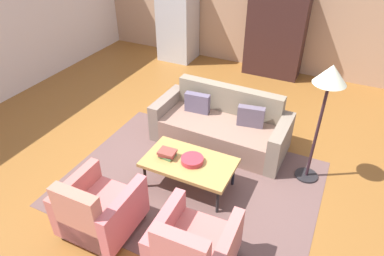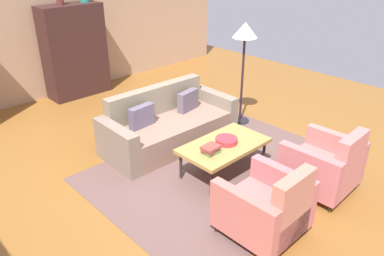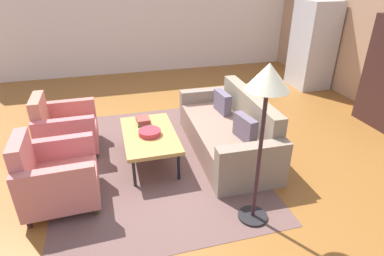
{
  "view_description": "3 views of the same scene",
  "coord_description": "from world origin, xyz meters",
  "px_view_note": "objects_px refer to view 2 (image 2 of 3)",
  "views": [
    {
      "loc": [
        1.69,
        -3.62,
        3.34
      ],
      "look_at": [
        -0.05,
        -0.02,
        0.63
      ],
      "focal_mm": 32.12,
      "sensor_mm": 36.0,
      "label": 1
    },
    {
      "loc": [
        -3.25,
        -3.42,
        2.87
      ],
      "look_at": [
        -0.16,
        -0.17,
        0.66
      ],
      "focal_mm": 35.64,
      "sensor_mm": 36.0,
      "label": 2
    },
    {
      "loc": [
        3.93,
        -0.92,
        2.44
      ],
      "look_at": [
        0.32,
        0.07,
        0.53
      ],
      "focal_mm": 29.57,
      "sensor_mm": 36.0,
      "label": 3
    }
  ],
  "objects_px": {
    "coffee_table": "(224,146)",
    "fruit_bowl": "(226,140)",
    "cabinet": "(75,51)",
    "floor_lamp": "(245,40)",
    "book_stack": "(211,149)",
    "couch": "(167,126)",
    "armchair_left": "(268,209)",
    "armchair_right": "(326,167)"
  },
  "relations": [
    {
      "from": "coffee_table",
      "to": "fruit_bowl",
      "type": "xyz_separation_m",
      "value": [
        0.04,
        0.0,
        0.07
      ]
    },
    {
      "from": "cabinet",
      "to": "floor_lamp",
      "type": "distance_m",
      "value": 3.49
    },
    {
      "from": "book_stack",
      "to": "couch",
      "type": "bearing_deg",
      "value": 76.03
    },
    {
      "from": "cabinet",
      "to": "armchair_left",
      "type": "bearing_deg",
      "value": -97.13
    },
    {
      "from": "book_stack",
      "to": "cabinet",
      "type": "xyz_separation_m",
      "value": [
        0.36,
        4.1,
        0.41
      ]
    },
    {
      "from": "cabinet",
      "to": "floor_lamp",
      "type": "xyz_separation_m",
      "value": [
        1.37,
        -3.16,
        0.54
      ]
    },
    {
      "from": "coffee_table",
      "to": "fruit_bowl",
      "type": "bearing_deg",
      "value": 0.0
    },
    {
      "from": "armchair_right",
      "to": "book_stack",
      "type": "bearing_deg",
      "value": 127.06
    },
    {
      "from": "cabinet",
      "to": "coffee_table",
      "type": "bearing_deg",
      "value": -90.77
    },
    {
      "from": "coffee_table",
      "to": "book_stack",
      "type": "distance_m",
      "value": 0.32
    },
    {
      "from": "couch",
      "to": "floor_lamp",
      "type": "height_order",
      "value": "floor_lamp"
    },
    {
      "from": "book_stack",
      "to": "floor_lamp",
      "type": "distance_m",
      "value": 2.19
    },
    {
      "from": "cabinet",
      "to": "couch",
      "type": "bearing_deg",
      "value": -91.04
    },
    {
      "from": "fruit_bowl",
      "to": "floor_lamp",
      "type": "distance_m",
      "value": 1.92
    },
    {
      "from": "couch",
      "to": "armchair_right",
      "type": "bearing_deg",
      "value": 105.55
    },
    {
      "from": "book_stack",
      "to": "cabinet",
      "type": "bearing_deg",
      "value": 85.01
    },
    {
      "from": "floor_lamp",
      "to": "coffee_table",
      "type": "bearing_deg",
      "value": -147.86
    },
    {
      "from": "couch",
      "to": "armchair_left",
      "type": "distance_m",
      "value": 2.43
    },
    {
      "from": "book_stack",
      "to": "coffee_table",
      "type": "bearing_deg",
      "value": 8.01
    },
    {
      "from": "couch",
      "to": "armchair_left",
      "type": "bearing_deg",
      "value": 76.9
    },
    {
      "from": "coffee_table",
      "to": "floor_lamp",
      "type": "distance_m",
      "value": 1.98
    },
    {
      "from": "armchair_right",
      "to": "floor_lamp",
      "type": "xyz_separation_m",
      "value": [
        0.83,
        2.06,
        1.1
      ]
    },
    {
      "from": "coffee_table",
      "to": "floor_lamp",
      "type": "height_order",
      "value": "floor_lamp"
    },
    {
      "from": "armchair_right",
      "to": "cabinet",
      "type": "xyz_separation_m",
      "value": [
        -0.55,
        5.22,
        0.56
      ]
    },
    {
      "from": "fruit_bowl",
      "to": "book_stack",
      "type": "xyz_separation_m",
      "value": [
        -0.35,
        -0.04,
        0.02
      ]
    },
    {
      "from": "couch",
      "to": "coffee_table",
      "type": "xyz_separation_m",
      "value": [
        -0.0,
        -1.19,
        0.11
      ]
    },
    {
      "from": "armchair_left",
      "to": "fruit_bowl",
      "type": "xyz_separation_m",
      "value": [
        0.64,
        1.17,
        0.13
      ]
    },
    {
      "from": "fruit_bowl",
      "to": "armchair_left",
      "type": "bearing_deg",
      "value": -118.89
    },
    {
      "from": "couch",
      "to": "book_stack",
      "type": "distance_m",
      "value": 1.28
    },
    {
      "from": "armchair_left",
      "to": "floor_lamp",
      "type": "xyz_separation_m",
      "value": [
        2.03,
        2.06,
        1.1
      ]
    },
    {
      "from": "fruit_bowl",
      "to": "cabinet",
      "type": "xyz_separation_m",
      "value": [
        0.01,
        4.06,
        0.43
      ]
    },
    {
      "from": "coffee_table",
      "to": "armchair_left",
      "type": "distance_m",
      "value": 1.31
    },
    {
      "from": "armchair_left",
      "to": "floor_lamp",
      "type": "relative_size",
      "value": 0.51
    },
    {
      "from": "coffee_table",
      "to": "fruit_bowl",
      "type": "height_order",
      "value": "fruit_bowl"
    },
    {
      "from": "armchair_left",
      "to": "cabinet",
      "type": "xyz_separation_m",
      "value": [
        0.65,
        5.22,
        0.56
      ]
    },
    {
      "from": "couch",
      "to": "cabinet",
      "type": "height_order",
      "value": "cabinet"
    },
    {
      "from": "armchair_right",
      "to": "floor_lamp",
      "type": "bearing_deg",
      "value": 66.37
    },
    {
      "from": "coffee_table",
      "to": "floor_lamp",
      "type": "xyz_separation_m",
      "value": [
        1.43,
        0.9,
        1.05
      ]
    },
    {
      "from": "coffee_table",
      "to": "fruit_bowl",
      "type": "relative_size",
      "value": 4.02
    },
    {
      "from": "couch",
      "to": "book_stack",
      "type": "height_order",
      "value": "couch"
    },
    {
      "from": "couch",
      "to": "floor_lamp",
      "type": "xyz_separation_m",
      "value": [
        1.43,
        -0.29,
        1.16
      ]
    },
    {
      "from": "couch",
      "to": "fruit_bowl",
      "type": "relative_size",
      "value": 7.1
    }
  ]
}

